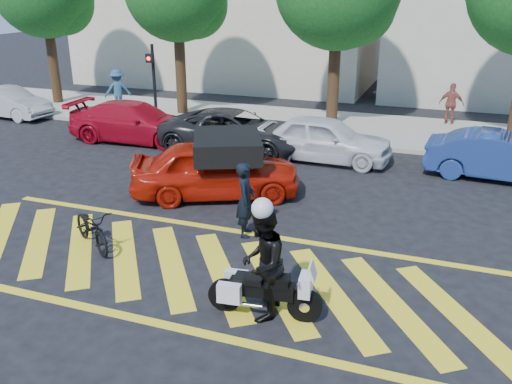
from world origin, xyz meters
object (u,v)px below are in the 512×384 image
(parked_mid_right, at_px, (324,139))
(parked_right, at_px, (500,157))
(parked_mid_left, at_px, (235,131))
(parked_far_left, at_px, (9,103))
(police_motorcycle, at_px, (263,291))
(officer_bike, at_px, (246,200))
(bicycle, at_px, (92,228))
(parked_left, at_px, (135,122))
(red_convertible, at_px, (216,169))
(officer_moto, at_px, (262,263))

(parked_mid_right, bearing_deg, parked_right, -88.79)
(parked_mid_left, height_order, parked_mid_right, parked_mid_right)
(parked_far_left, height_order, parked_right, parked_right)
(police_motorcycle, height_order, parked_mid_right, parked_mid_right)
(officer_bike, height_order, bicycle, officer_bike)
(parked_left, bearing_deg, police_motorcycle, -141.96)
(red_convertible, xyz_separation_m, parked_mid_left, (-1.07, 4.01, -0.05))
(parked_left, distance_m, parked_right, 12.03)
(bicycle, bearing_deg, parked_left, 58.95)
(bicycle, distance_m, parked_mid_right, 8.34)
(red_convertible, height_order, parked_right, red_convertible)
(red_convertible, bearing_deg, bicycle, 136.48)
(red_convertible, bearing_deg, parked_mid_right, -50.65)
(bicycle, distance_m, parked_left, 8.51)
(officer_moto, bearing_deg, police_motorcycle, 69.62)
(bicycle, relative_size, parked_right, 0.41)
(officer_bike, distance_m, parked_left, 8.85)
(parked_left, distance_m, parked_mid_right, 6.89)
(parked_far_left, relative_size, parked_left, 0.80)
(police_motorcycle, bearing_deg, red_convertible, 115.57)
(red_convertible, bearing_deg, parked_far_left, 41.14)
(police_motorcycle, height_order, parked_left, parked_left)
(bicycle, height_order, parked_far_left, parked_far_left)
(bicycle, distance_m, officer_moto, 4.45)
(parked_left, bearing_deg, officer_bike, -136.33)
(red_convertible, bearing_deg, officer_bike, -165.68)
(red_convertible, distance_m, parked_far_left, 13.11)
(officer_moto, xyz_separation_m, red_convertible, (-2.99, 4.85, -0.24))
(bicycle, bearing_deg, parked_far_left, 83.13)
(parked_right, bearing_deg, officer_bike, 141.34)
(police_motorcycle, distance_m, parked_right, 9.77)
(parked_mid_left, distance_m, parked_right, 8.19)
(officer_moto, relative_size, parked_mid_left, 0.39)
(parked_mid_right, bearing_deg, parked_left, 91.21)
(parked_mid_right, bearing_deg, parked_mid_left, 91.21)
(parked_far_left, bearing_deg, officer_bike, -113.89)
(parked_left, relative_size, parked_mid_left, 0.96)
(bicycle, xyz_separation_m, parked_mid_left, (0.19, 7.68, 0.25))
(bicycle, relative_size, officer_moto, 0.86)
(red_convertible, bearing_deg, police_motorcycle, -172.79)
(officer_moto, relative_size, parked_mid_right, 0.47)
(parked_far_left, relative_size, parked_right, 0.93)
(officer_moto, bearing_deg, parked_left, -144.39)
(officer_bike, xyz_separation_m, officer_moto, (1.39, -2.87, 0.14))
(parked_mid_right, bearing_deg, officer_moto, -172.23)
(bicycle, xyz_separation_m, parked_mid_right, (3.23, 7.68, 0.28))
(officer_bike, distance_m, parked_mid_left, 6.56)
(parked_far_left, bearing_deg, bicycle, -125.64)
(officer_bike, bearing_deg, parked_far_left, 47.21)
(parked_right, bearing_deg, parked_left, 94.02)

